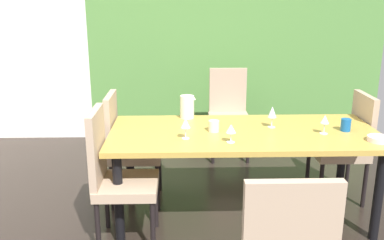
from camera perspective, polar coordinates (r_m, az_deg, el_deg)
name	(u,v)px	position (r m, az deg, el deg)	size (l,w,h in m)	color
back_panel_interior	(15,37)	(5.71, -22.55, 10.17)	(1.77, 0.10, 2.55)	silver
garden_window_panel	(237,37)	(5.39, 6.00, 11.00)	(3.65, 0.10, 2.55)	#548A40
dining_table	(244,140)	(3.38, 6.91, -2.69)	(2.09, 0.93, 0.74)	gold
chair_right_far	(348,142)	(3.98, 20.03, -2.78)	(0.44, 0.44, 0.95)	tan
chair_left_near	(115,172)	(3.12, -10.29, -6.89)	(0.45, 0.44, 1.01)	tan
chair_head_far	(229,109)	(4.80, 4.90, 1.46)	(0.44, 0.45, 0.98)	tan
chair_left_far	(126,144)	(3.73, -8.77, -3.12)	(0.45, 0.44, 0.97)	tan
wine_glass_rear	(231,129)	(3.06, 5.22, -1.22)	(0.07, 0.07, 0.14)	silver
wine_glass_west	(272,112)	(3.45, 10.65, 0.99)	(0.07, 0.07, 0.17)	silver
wine_glass_near_shelf	(325,120)	(3.39, 17.29, -0.01)	(0.06, 0.06, 0.15)	silver
wine_glass_right	(186,124)	(3.12, -0.86, -0.50)	(0.07, 0.07, 0.15)	silver
serving_bowl_south	(379,139)	(3.38, 23.66, -2.32)	(0.16, 0.16, 0.04)	#F6D9D5
cup_corner	(214,126)	(3.31, 2.93, -0.81)	(0.08, 0.08, 0.09)	beige
cup_left	(346,125)	(3.53, 19.82, -0.62)	(0.08, 0.08, 0.10)	#14549E
pitcher_near_window	(187,107)	(3.66, -0.64, 1.79)	(0.13, 0.12, 0.20)	silver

